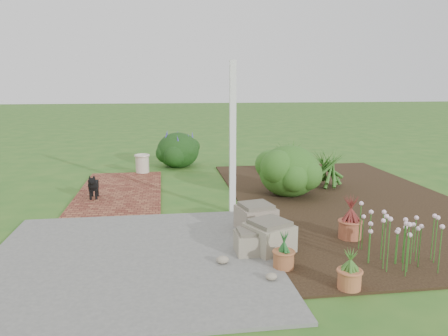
{
  "coord_description": "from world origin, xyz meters",
  "views": [
    {
      "loc": [
        -0.83,
        -6.9,
        2.15
      ],
      "look_at": [
        0.2,
        0.4,
        0.7
      ],
      "focal_mm": 35.0,
      "sensor_mm": 36.0,
      "label": 1
    }
  ],
  "objects": [
    {
      "name": "ground",
      "position": [
        0.0,
        0.0,
        0.0
      ],
      "size": [
        80.0,
        80.0,
        0.0
      ],
      "primitive_type": "plane",
      "color": "#2A621F",
      "rests_on": "ground"
    },
    {
      "name": "concrete_patio",
      "position": [
        -1.25,
        -1.75,
        0.02
      ],
      "size": [
        3.5,
        3.5,
        0.04
      ],
      "primitive_type": "cube",
      "color": "#60605D",
      "rests_on": "ground"
    },
    {
      "name": "brick_path",
      "position": [
        -1.7,
        1.75,
        0.02
      ],
      "size": [
        1.6,
        3.5,
        0.04
      ],
      "primitive_type": "cube",
      "color": "maroon",
      "rests_on": "ground"
    },
    {
      "name": "garden_bed",
      "position": [
        2.5,
        0.5,
        0.01
      ],
      "size": [
        4.0,
        7.0,
        0.03
      ],
      "primitive_type": "cube",
      "color": "black",
      "rests_on": "ground"
    },
    {
      "name": "veranda_post",
      "position": [
        0.3,
        0.1,
        1.25
      ],
      "size": [
        0.1,
        0.1,
        2.5
      ],
      "primitive_type": "cube",
      "color": "white",
      "rests_on": "ground"
    },
    {
      "name": "stone_trough_near",
      "position": [
        0.48,
        -1.75,
        0.21
      ],
      "size": [
        0.67,
        0.67,
        0.34
      ],
      "primitive_type": "cube",
      "rotation": [
        0.0,
        0.0,
        0.43
      ],
      "color": "gray",
      "rests_on": "concrete_patio"
    },
    {
      "name": "stone_trough_mid",
      "position": [
        0.23,
        -1.8,
        0.17
      ],
      "size": [
        0.39,
        0.39,
        0.26
      ],
      "primitive_type": "cube",
      "rotation": [
        0.0,
        0.0,
        0.01
      ],
      "color": "#716E58",
      "rests_on": "concrete_patio"
    },
    {
      "name": "stone_trough_far",
      "position": [
        0.48,
        -0.94,
        0.21
      ],
      "size": [
        0.6,
        0.6,
        0.33
      ],
      "primitive_type": "cube",
      "rotation": [
        0.0,
        0.0,
        0.23
      ],
      "color": "#756557",
      "rests_on": "concrete_patio"
    },
    {
      "name": "black_dog",
      "position": [
        -2.12,
        1.17,
        0.29
      ],
      "size": [
        0.16,
        0.5,
        0.43
      ],
      "rotation": [
        0.0,
        0.0,
        0.03
      ],
      "color": "black",
      "rests_on": "brick_path"
    },
    {
      "name": "cream_ceramic_urn",
      "position": [
        -1.33,
        3.46,
        0.25
      ],
      "size": [
        0.41,
        0.41,
        0.42
      ],
      "primitive_type": "cylinder",
      "rotation": [
        0.0,
        0.0,
        -0.37
      ],
      "color": "beige",
      "rests_on": "brick_path"
    },
    {
      "name": "evergreen_shrub",
      "position": [
        1.53,
        0.97,
        0.52
      ],
      "size": [
        1.4,
        1.4,
        0.98
      ],
      "primitive_type": "ellipsoid",
      "rotation": [
        0.0,
        0.0,
        0.24
      ],
      "color": "#1D4413",
      "rests_on": "garden_bed"
    },
    {
      "name": "agapanthus_clump_back",
      "position": [
        2.5,
        1.54,
        0.49
      ],
      "size": [
        1.28,
        1.28,
        0.92
      ],
      "primitive_type": null,
      "rotation": [
        0.0,
        0.0,
        0.3
      ],
      "color": "#1A400D",
      "rests_on": "garden_bed"
    },
    {
      "name": "agapanthus_clump_front",
      "position": [
        2.06,
        2.89,
        0.48
      ],
      "size": [
        1.16,
        1.16,
        0.9
      ],
      "primitive_type": null,
      "rotation": [
        0.0,
        0.0,
        -0.15
      ],
      "color": "#134211",
      "rests_on": "garden_bed"
    },
    {
      "name": "pink_flower_patch",
      "position": [
        1.92,
        -2.27,
        0.35
      ],
      "size": [
        1.31,
        1.31,
        0.63
      ],
      "primitive_type": null,
      "rotation": [
        0.0,
        0.0,
        -0.43
      ],
      "color": "#113D0F",
      "rests_on": "garden_bed"
    },
    {
      "name": "terracotta_pot_bronze",
      "position": [
        1.7,
        -1.46,
        0.16
      ],
      "size": [
        0.33,
        0.33,
        0.25
      ],
      "primitive_type": "cylinder",
      "rotation": [
        0.0,
        0.0,
        0.08
      ],
      "color": "#A45537",
      "rests_on": "garden_bed"
    },
    {
      "name": "terracotta_pot_small_left",
      "position": [
        1.06,
        -2.89,
        0.13
      ],
      "size": [
        0.31,
        0.31,
        0.2
      ],
      "primitive_type": "cylinder",
      "rotation": [
        0.0,
        0.0,
        0.31
      ],
      "color": "#B0623B",
      "rests_on": "garden_bed"
    },
    {
      "name": "terracotta_pot_small_right",
      "position": [
        0.52,
        -2.29,
        0.13
      ],
      "size": [
        0.25,
        0.25,
        0.2
      ],
      "primitive_type": "cylinder",
      "rotation": [
        0.0,
        0.0,
        -0.05
      ],
      "color": "#9B5B34",
      "rests_on": "garden_bed"
    },
    {
      "name": "purple_flowering_bush",
      "position": [
        -0.45,
        4.27,
        0.46
      ],
      "size": [
        1.16,
        1.16,
        0.92
      ],
      "primitive_type": "ellipsoid",
      "rotation": [
        0.0,
        0.0,
        0.07
      ],
      "color": "black",
      "rests_on": "ground"
    }
  ]
}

